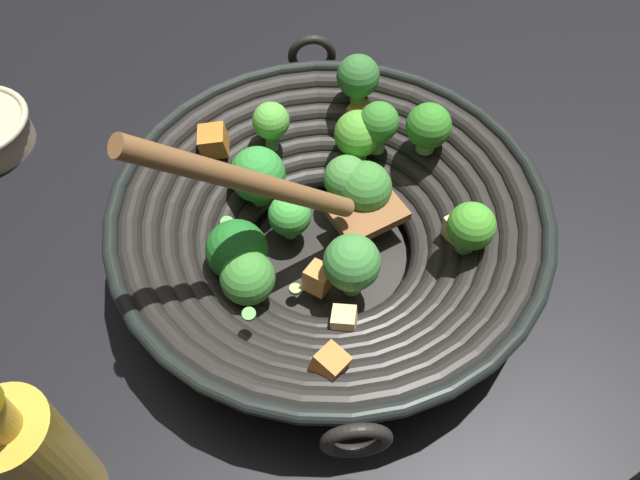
{
  "coord_description": "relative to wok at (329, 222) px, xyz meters",
  "views": [
    {
      "loc": [
        0.11,
        0.36,
        0.55
      ],
      "look_at": [
        0.01,
        -0.0,
        0.03
      ],
      "focal_mm": 36.88,
      "sensor_mm": 36.0,
      "label": 1
    }
  ],
  "objects": [
    {
      "name": "wok",
      "position": [
        0.0,
        0.0,
        0.0
      ],
      "size": [
        0.41,
        0.45,
        0.25
      ],
      "color": "black",
      "rests_on": "ground"
    },
    {
      "name": "cooking_oil_bottle",
      "position": [
        0.27,
        0.17,
        0.02
      ],
      "size": [
        0.06,
        0.06,
        0.19
      ],
      "color": "gold",
      "rests_on": "ground"
    },
    {
      "name": "ground_plane",
      "position": [
        0.0,
        0.0,
        -0.06
      ],
      "size": [
        4.0,
        4.0,
        0.0
      ],
      "primitive_type": "plane",
      "color": "black"
    }
  ]
}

